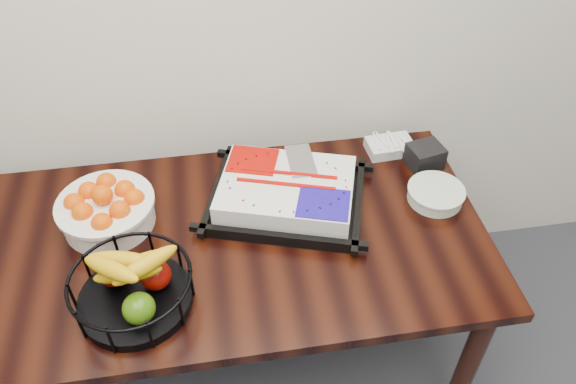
{
  "coord_description": "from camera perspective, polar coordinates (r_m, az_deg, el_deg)",
  "views": [
    {
      "loc": [
        0.03,
        0.73,
        2.14
      ],
      "look_at": [
        0.26,
        2.1,
        0.83
      ],
      "focal_mm": 35.0,
      "sensor_mm": 36.0,
      "label": 1
    }
  ],
  "objects": [
    {
      "name": "fork_bag",
      "position": [
        2.22,
        10.3,
        4.63
      ],
      "size": [
        0.18,
        0.12,
        0.05
      ],
      "color": "silver",
      "rests_on": "table"
    },
    {
      "name": "cake_tray",
      "position": [
        1.95,
        -0.14,
        -0.06
      ],
      "size": [
        0.62,
        0.55,
        0.11
      ],
      "color": "black",
      "rests_on": "table"
    },
    {
      "name": "plate_stack",
      "position": [
        2.04,
        14.76,
        -0.23
      ],
      "size": [
        0.2,
        0.2,
        0.05
      ],
      "color": "white",
      "rests_on": "table"
    },
    {
      "name": "table",
      "position": [
        1.94,
        -7.06,
        -6.37
      ],
      "size": [
        1.8,
        0.9,
        0.75
      ],
      "color": "black",
      "rests_on": "ground"
    },
    {
      "name": "napkin_box",
      "position": [
        2.16,
        13.73,
        3.56
      ],
      "size": [
        0.14,
        0.13,
        0.09
      ],
      "primitive_type": "cube",
      "rotation": [
        0.0,
        0.0,
        0.21
      ],
      "color": "black",
      "rests_on": "table"
    },
    {
      "name": "tangerine_bowl",
      "position": [
        1.94,
        -18.09,
        -1.17
      ],
      "size": [
        0.32,
        0.32,
        0.21
      ],
      "color": "white",
      "rests_on": "table"
    },
    {
      "name": "fruit_basket",
      "position": [
        1.7,
        -15.58,
        -9.27
      ],
      "size": [
        0.36,
        0.36,
        0.19
      ],
      "color": "black",
      "rests_on": "table"
    }
  ]
}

